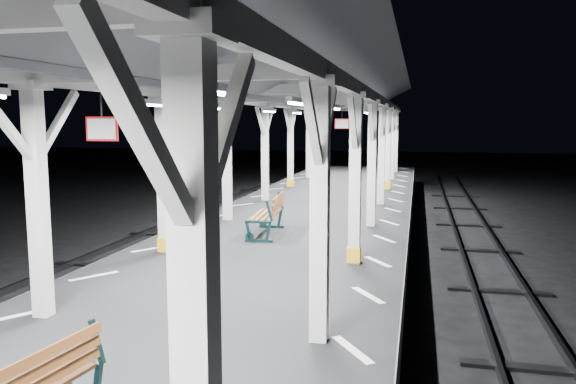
% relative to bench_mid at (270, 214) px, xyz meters
% --- Properties ---
extents(ground, '(120.00, 120.00, 0.00)m').
position_rel_bench_mid_xyz_m(ground, '(0.31, -4.28, -1.53)').
color(ground, black).
rests_on(ground, ground).
extents(platform, '(6.00, 50.00, 1.00)m').
position_rel_bench_mid_xyz_m(platform, '(0.31, -4.28, -1.03)').
color(platform, black).
rests_on(platform, ground).
extents(hazard_stripes_left, '(1.00, 48.00, 0.01)m').
position_rel_bench_mid_xyz_m(hazard_stripes_left, '(-2.14, -4.28, -0.52)').
color(hazard_stripes_left, silver).
rests_on(hazard_stripes_left, platform).
extents(hazard_stripes_right, '(1.00, 48.00, 0.01)m').
position_rel_bench_mid_xyz_m(hazard_stripes_right, '(2.76, -4.28, -0.52)').
color(hazard_stripes_right, silver).
rests_on(hazard_stripes_right, platform).
extents(track_right, '(2.20, 60.00, 0.16)m').
position_rel_bench_mid_xyz_m(track_right, '(5.31, -4.28, -1.45)').
color(track_right, '#2D2D33').
rests_on(track_right, ground).
extents(canopy, '(5.40, 49.00, 4.65)m').
position_rel_bench_mid_xyz_m(canopy, '(0.31, -4.30, 3.04)').
color(canopy, silver).
rests_on(canopy, platform).
extents(bench_mid, '(0.84, 1.88, 0.99)m').
position_rel_bench_mid_xyz_m(bench_mid, '(0.00, 0.00, 0.00)').
color(bench_mid, '#0F2929').
rests_on(bench_mid, platform).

